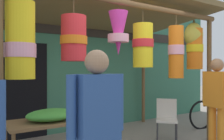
# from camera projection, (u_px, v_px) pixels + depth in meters

# --- Properties ---
(shop_facade) EXTENTS (9.54, 0.29, 3.78)m
(shop_facade) POSITION_uv_depth(u_px,v_px,m) (68.00, 50.00, 5.58)
(shop_facade) COLOR #387056
(shop_facade) RESTS_ON ground_plane
(market_stall_canopy) EXTENTS (4.38, 2.52, 2.77)m
(market_stall_canopy) POSITION_uv_depth(u_px,v_px,m) (109.00, 21.00, 4.34)
(market_stall_canopy) COLOR brown
(market_stall_canopy) RESTS_ON ground_plane
(display_table) EXTENTS (1.44, 0.71, 0.66)m
(display_table) POSITION_uv_depth(u_px,v_px,m) (55.00, 124.00, 3.70)
(display_table) COLOR brown
(display_table) RESTS_ON ground_plane
(flower_heap_on_table) EXTENTS (0.77, 0.54, 0.18)m
(flower_heap_on_table) POSITION_uv_depth(u_px,v_px,m) (53.00, 115.00, 3.63)
(flower_heap_on_table) COLOR green
(flower_heap_on_table) RESTS_ON display_table
(folding_chair) EXTENTS (0.57, 0.57, 0.84)m
(folding_chair) POSITION_uv_depth(u_px,v_px,m) (167.00, 116.00, 4.74)
(folding_chair) COLOR beige
(folding_chair) RESTS_ON ground_plane
(parked_bicycle) EXTENTS (1.72, 0.53, 0.92)m
(parked_bicycle) POSITION_uv_depth(u_px,v_px,m) (218.00, 113.00, 5.92)
(parked_bicycle) COLOR black
(parked_bicycle) RESTS_ON ground_plane
(customer_foreground) EXTENTS (0.59, 0.24, 1.63)m
(customer_foreground) POSITION_uv_depth(u_px,v_px,m) (97.00, 124.00, 2.14)
(customer_foreground) COLOR #B23347
(customer_foreground) RESTS_ON ground_plane
(passerby_at_right) EXTENTS (0.26, 0.59, 1.63)m
(passerby_at_right) POSITION_uv_depth(u_px,v_px,m) (217.00, 98.00, 4.03)
(passerby_at_right) COLOR orange
(passerby_at_right) RESTS_ON ground_plane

